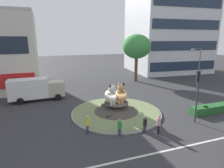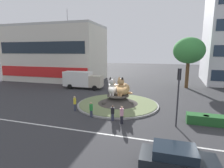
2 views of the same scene
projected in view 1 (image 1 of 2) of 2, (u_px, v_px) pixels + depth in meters
The scene contains 16 objects.
ground_plane at pixel (116, 113), 21.86m from camera, with size 160.00×160.00×0.00m, color #333335.
lane_centreline at pixel (154, 153), 14.17m from camera, with size 112.00×0.20×0.01m, color silver.
roundabout_island at pixel (116, 109), 21.74m from camera, with size 10.43×10.43×1.32m.
cat_statue_white at pixel (111, 96), 21.19m from camera, with size 1.49×2.38×2.37m.
cat_statue_calico at pixel (121, 94), 21.60m from camera, with size 2.18×2.49×2.48m.
traffic_light_mast at pixel (198, 87), 18.71m from camera, with size 0.33×0.46×5.40m.
office_tower at pixel (169, 17), 47.71m from camera, with size 19.17×16.60×27.76m.
clipped_hedge_strip at pixel (215, 108), 22.07m from camera, with size 6.49×1.20×0.90m, color #235B28.
broadleaf_tree_behind_island at pixel (137, 47), 36.49m from camera, with size 5.61×5.61×9.40m.
streetlight_arm at pixel (198, 66), 30.58m from camera, with size 2.28×0.56×7.08m.
pedestrian_pink_shirt at pixel (159, 124), 16.91m from camera, with size 0.36×0.36×1.78m.
pedestrian_yellow_shirt at pixel (87, 124), 16.89m from camera, with size 0.31×0.31×1.78m.
pedestrian_green_shirt at pixel (120, 127), 16.54m from camera, with size 0.37×0.37×1.64m.
pedestrian_black_shirt at pixel (145, 124), 17.12m from camera, with size 0.37×0.37×1.57m.
delivery_box_truck at pixel (36, 89), 25.98m from camera, with size 7.42×2.72×3.15m.
litter_bin at pixel (206, 110), 21.43m from camera, with size 0.56×0.56×0.90m.
Camera 1 is at (-7.11, -19.13, 8.55)m, focal length 29.73 mm.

